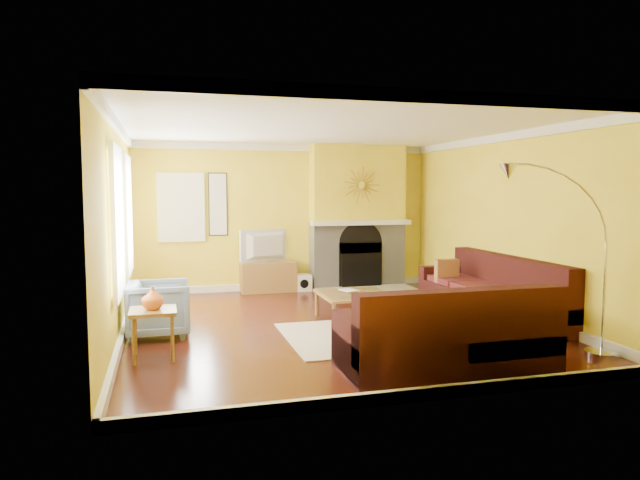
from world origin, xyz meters
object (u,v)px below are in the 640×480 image
object	(u,v)px
media_console	(268,277)
side_table	(153,334)
armchair	(159,309)
arc_lamp	(561,264)
sectional_sofa	(430,299)
coffee_table	(355,306)

from	to	relation	value
media_console	side_table	xyz separation A→B (m)	(-1.95, -3.80, 0.00)
armchair	side_table	distance (m)	0.99
arc_lamp	media_console	bearing A→B (deg)	114.59
arc_lamp	armchair	bearing A→B (deg)	152.06
armchair	arc_lamp	xyz separation A→B (m)	(4.21, -2.23, 0.71)
sectional_sofa	side_table	xyz separation A→B (m)	(-3.45, -0.24, -0.17)
armchair	side_table	bearing A→B (deg)	177.07
armchair	coffee_table	bearing A→B (deg)	-85.94
armchair	arc_lamp	world-z (taller)	arc_lamp
sectional_sofa	media_console	distance (m)	3.87
media_console	armchair	bearing A→B (deg)	-124.12
coffee_table	side_table	xyz separation A→B (m)	(-2.75, -1.18, 0.08)
coffee_table	armchair	size ratio (longest dim) A/B	1.29
coffee_table	media_console	distance (m)	2.73
coffee_table	armchair	xyz separation A→B (m)	(-2.70, -0.19, 0.16)
media_console	armchair	distance (m)	3.39
sectional_sofa	armchair	bearing A→B (deg)	167.49
sectional_sofa	media_console	xyz separation A→B (m)	(-1.50, 3.56, -0.17)
sectional_sofa	media_console	bearing A→B (deg)	112.80
sectional_sofa	arc_lamp	world-z (taller)	arc_lamp
coffee_table	arc_lamp	world-z (taller)	arc_lamp
media_console	coffee_table	bearing A→B (deg)	-73.08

